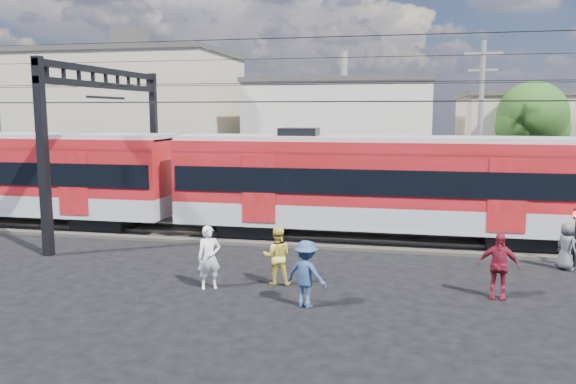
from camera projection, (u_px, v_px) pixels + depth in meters
The scene contains 15 objects.
ground at pixel (307, 308), 14.74m from camera, with size 120.00×120.00×0.00m, color black.
track_bed at pixel (341, 239), 22.49m from camera, with size 70.00×3.40×0.12m, color #2D2823.
rail_near at pixel (339, 240), 21.74m from camera, with size 70.00×0.12×0.12m, color #59544C.
rail_far at pixel (343, 232), 23.20m from camera, with size 70.00×0.12×0.12m, color #59544C.
commuter_train at pixel (385, 182), 21.82m from camera, with size 50.30×3.08×4.17m.
catenary at pixel (137, 111), 23.50m from camera, with size 70.00×9.30×7.52m.
building_west at pixel (133, 118), 40.76m from camera, with size 14.28×10.20×9.30m.
building_midwest at pixel (343, 132), 40.80m from camera, with size 12.24×12.24×7.30m.
utility_pole_mid at pixel (480, 124), 27.44m from camera, with size 1.80×0.24×8.50m.
tree_near at pixel (535, 120), 29.78m from camera, with size 3.82×3.64×6.72m.
pedestrian_a at pixel (209, 257), 16.26m from camera, with size 0.67×0.44×1.85m, color white.
pedestrian_b at pixel (277, 256), 16.63m from camera, with size 0.84×0.65×1.73m, color #DCC844.
pedestrian_c at pixel (306, 274), 14.70m from camera, with size 1.16×0.66×1.79m, color navy.
pedestrian_d at pixel (498, 266), 15.36m from camera, with size 1.09×0.45×1.85m, color maroon.
pedestrian_e at pixel (566, 246), 18.22m from camera, with size 0.76×0.50×1.56m, color #4D4D52.
Camera 1 is at (2.38, -13.97, 5.11)m, focal length 35.00 mm.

